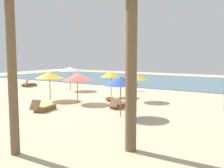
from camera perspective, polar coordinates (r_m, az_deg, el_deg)
The scene contains 13 objects.
ground_plane at distance 19.66m, azimuth -5.68°, elevation -3.69°, with size 60.00×60.00×0.00m, color beige.
ocean_water at distance 34.61m, azimuth 11.61°, elevation 0.66°, with size 48.00×16.00×0.06m, color slate.
umbrella_0 at distance 18.98m, azimuth -7.31°, elevation 1.50°, with size 2.05×2.05×2.08m.
umbrella_1 at distance 20.62m, azimuth -12.94°, elevation 1.86°, with size 2.11×2.11×2.10m.
umbrella_2 at distance 14.75m, azimuth 1.83°, elevation 0.70°, with size 2.00×2.00×2.22m.
umbrella_3 at distance 25.64m, azimuth -8.82°, elevation 3.14°, with size 2.15×2.15×2.19m.
umbrella_4 at distance 21.66m, azimuth -0.16°, elevation 2.09°, with size 1.75×1.75×2.02m.
umbrella_5 at distance 19.67m, azimuth 5.18°, elevation 1.55°, with size 1.81×1.81×1.99m.
lounger_0 at distance 29.69m, azimuth -17.06°, elevation -0.15°, with size 1.28×1.71×0.75m.
lounger_1 at distance 17.45m, azimuth 1.51°, elevation -4.40°, with size 0.61×1.71×0.67m.
lounger_3 at distance 16.97m, azimuth -13.99°, elevation -4.87°, with size 0.88×1.73×0.73m.
person_0 at distance 25.24m, azimuth 3.19°, elevation 0.84°, with size 0.49×0.49×1.95m.
dog at distance 19.58m, azimuth -0.40°, elevation -3.13°, with size 0.77×0.67×0.37m.
Camera 1 is at (11.74, -15.38, 3.46)m, focal length 43.57 mm.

